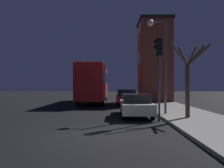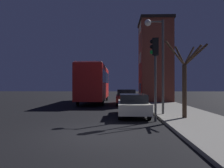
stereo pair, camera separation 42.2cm
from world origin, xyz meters
name	(u,v)px [view 2 (the right image)]	position (x,y,z in m)	size (l,w,h in m)	color
ground_plane	(95,134)	(0.00, 0.00, 0.00)	(120.00, 120.00, 0.00)	black
brick_building	(155,60)	(4.91, 16.26, 4.65)	(3.55, 4.31, 9.00)	brown
streetlamp	(157,49)	(3.20, 4.96, 4.01)	(1.17, 0.40, 5.70)	#4C4C4C
traffic_light	(155,62)	(2.72, 2.93, 3.06)	(0.43, 0.24, 4.26)	#4C4C4C
bare_tree	(186,78)	(4.42, 3.40, 2.22)	(2.36, 1.59, 3.97)	#473323
bus	(95,81)	(-1.73, 14.93, 2.29)	(2.49, 10.69, 3.88)	red
car_near_lane	(133,105)	(1.72, 4.81, 0.70)	(1.73, 4.47, 1.33)	beige
car_mid_lane	(126,97)	(1.55, 12.51, 0.77)	(1.85, 4.33, 1.46)	#B21E19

